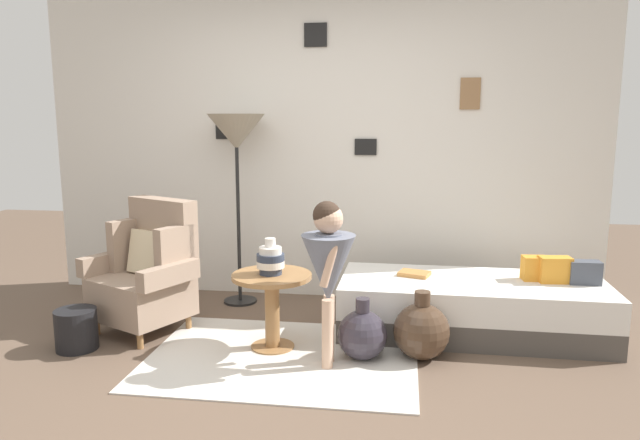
{
  "coord_description": "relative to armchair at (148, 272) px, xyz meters",
  "views": [
    {
      "loc": [
        0.73,
        -3.12,
        1.57
      ],
      "look_at": [
        0.15,
        0.95,
        0.85
      ],
      "focal_mm": 33.15,
      "sensor_mm": 36.0,
      "label": 1
    }
  ],
  "objects": [
    {
      "name": "rug",
      "position": [
        1.09,
        -0.39,
        -0.43
      ],
      "size": [
        1.76,
        1.31,
        0.01
      ],
      "primitive_type": "cube",
      "color": "silver",
      "rests_on": "ground"
    },
    {
      "name": "demijohn_near",
      "position": [
        1.61,
        -0.33,
        -0.27
      ],
      "size": [
        0.33,
        0.33,
        0.41
      ],
      "color": "#332D38",
      "rests_on": "ground"
    },
    {
      "name": "pillow_head",
      "position": [
        3.14,
        0.28,
        0.04
      ],
      "size": [
        0.22,
        0.12,
        0.17
      ],
      "primitive_type": "cube",
      "rotation": [
        0.0,
        0.0,
        0.01
      ],
      "color": "#474C56",
      "rests_on": "daybed"
    },
    {
      "name": "gallery_wall",
      "position": [
        1.12,
        1.07,
        0.86
      ],
      "size": [
        4.8,
        0.12,
        2.6
      ],
      "color": "silver",
      "rests_on": "ground"
    },
    {
      "name": "magazine_basket",
      "position": [
        -0.34,
        -0.44,
        -0.3
      ],
      "size": [
        0.28,
        0.28,
        0.28
      ],
      "primitive_type": "cylinder",
      "color": "black",
      "rests_on": "ground"
    },
    {
      "name": "armchair",
      "position": [
        0.0,
        0.0,
        0.0
      ],
      "size": [
        0.89,
        0.81,
        0.97
      ],
      "color": "#9E7042",
      "rests_on": "ground"
    },
    {
      "name": "vase_striped",
      "position": [
        0.98,
        -0.24,
        0.19
      ],
      "size": [
        0.19,
        0.19,
        0.25
      ],
      "color": "#2D384C",
      "rests_on": "side_table"
    },
    {
      "name": "ground_plane",
      "position": [
        1.12,
        -0.88,
        -0.44
      ],
      "size": [
        12.0,
        12.0,
        0.0
      ],
      "primitive_type": "plane",
      "color": "brown"
    },
    {
      "name": "pillow_back",
      "position": [
        2.81,
        0.33,
        0.05
      ],
      "size": [
        0.18,
        0.14,
        0.18
      ],
      "primitive_type": "cube",
      "rotation": [
        0.0,
        0.0,
        0.1
      ],
      "color": "orange",
      "rests_on": "daybed"
    },
    {
      "name": "person_child",
      "position": [
        1.4,
        -0.47,
        0.24
      ],
      "size": [
        0.34,
        0.34,
        1.06
      ],
      "color": "#D8AD8E",
      "rests_on": "ground"
    },
    {
      "name": "side_table",
      "position": [
        0.99,
        -0.24,
        -0.06
      ],
      "size": [
        0.54,
        0.54,
        0.53
      ],
      "color": "#9E7042",
      "rests_on": "ground"
    },
    {
      "name": "book_on_daybed",
      "position": [
        1.95,
        0.33,
        -0.02
      ],
      "size": [
        0.26,
        0.22,
        0.03
      ],
      "primitive_type": "cube",
      "rotation": [
        0.0,
        0.0,
        -0.31
      ],
      "color": "#C08242",
      "rests_on": "daybed"
    },
    {
      "name": "demijohn_far",
      "position": [
        1.99,
        -0.26,
        -0.25
      ],
      "size": [
        0.37,
        0.37,
        0.46
      ],
      "color": "#473323",
      "rests_on": "ground"
    },
    {
      "name": "pillow_mid",
      "position": [
        2.94,
        0.29,
        0.05
      ],
      "size": [
        0.23,
        0.14,
        0.19
      ],
      "primitive_type": "cube",
      "rotation": [
        0.0,
        0.0,
        0.11
      ],
      "color": "orange",
      "rests_on": "daybed"
    },
    {
      "name": "daybed",
      "position": [
        2.37,
        0.26,
        -0.24
      ],
      "size": [
        1.91,
        0.83,
        0.4
      ],
      "color": "#4C4742",
      "rests_on": "ground"
    },
    {
      "name": "floor_lamp",
      "position": [
        0.49,
        0.73,
        0.96
      ],
      "size": [
        0.47,
        0.47,
        1.59
      ],
      "color": "black",
      "rests_on": "ground"
    }
  ]
}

